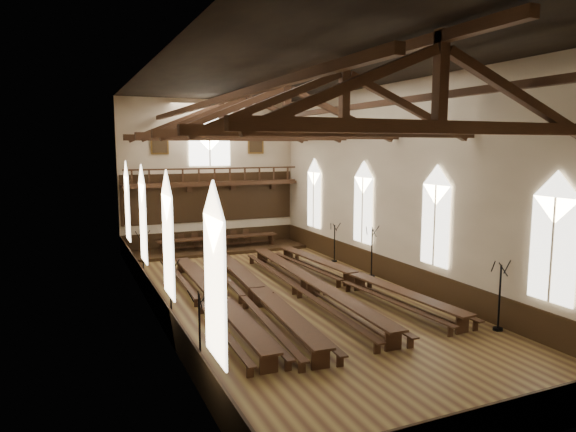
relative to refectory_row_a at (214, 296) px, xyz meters
name	(u,v)px	position (x,y,z in m)	size (l,w,h in m)	color
ground	(287,297)	(3.54, 0.27, -0.55)	(26.00, 26.00, 0.00)	brown
room_walls	(287,156)	(3.54, 0.27, 5.91)	(26.00, 26.00, 26.00)	beige
wainscot_band	(287,284)	(3.54, 0.27, 0.05)	(12.00, 26.00, 1.20)	black
side_windows	(287,217)	(3.54, 0.27, 3.20)	(11.85, 19.80, 4.50)	white
end_window	(210,141)	(3.54, 13.17, 6.68)	(2.80, 0.12, 3.80)	white
minstrels_gallery	(211,191)	(3.54, 12.93, 3.36)	(11.80, 1.24, 3.70)	#3B1F13
portraits	(210,143)	(3.54, 13.17, 6.55)	(7.75, 0.09, 1.45)	brown
roof_trusses	(287,116)	(3.54, 0.27, 7.67)	(11.70, 25.70, 2.80)	#3B1F13
refectory_row_a	(214,296)	(0.00, 0.00, 0.00)	(1.70, 14.41, 0.75)	#3B1F13
refectory_row_b	(258,292)	(1.94, -0.23, 0.02)	(2.11, 14.78, 0.78)	#3B1F13
refectory_row_c	(310,283)	(4.69, 0.16, 0.03)	(1.95, 14.89, 0.80)	#3B1F13
refectory_row_d	(354,277)	(7.16, 0.35, 0.02)	(2.04, 14.70, 0.77)	#3B1F13
dais	(219,250)	(3.61, 11.67, -0.45)	(11.40, 2.97, 0.20)	black
high_table	(218,239)	(3.61, 11.67, 0.29)	(8.06, 0.98, 0.76)	#3B1F13
high_chairs	(215,238)	(3.61, 12.45, 0.18)	(4.97, 0.48, 0.97)	#3B1F13
candelabrum_left_near	(200,344)	(-2.01, -5.62, 0.23)	(0.77, 0.73, 2.54)	black
candelabrum_left_mid	(171,304)	(-2.01, -1.04, 0.22)	(0.76, 0.71, 2.52)	black
candelabrum_left_far	(143,264)	(-2.01, 6.30, 0.23)	(0.77, 0.73, 2.56)	black
candelabrum_right_near	(499,310)	(9.09, -6.90, 0.27)	(0.73, 0.82, 2.68)	black
candelabrum_right_mid	(372,262)	(9.09, 1.77, 0.29)	(0.81, 0.81, 2.74)	black
candelabrum_right_far	(334,250)	(9.09, 5.81, 0.17)	(0.64, 0.72, 2.36)	black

